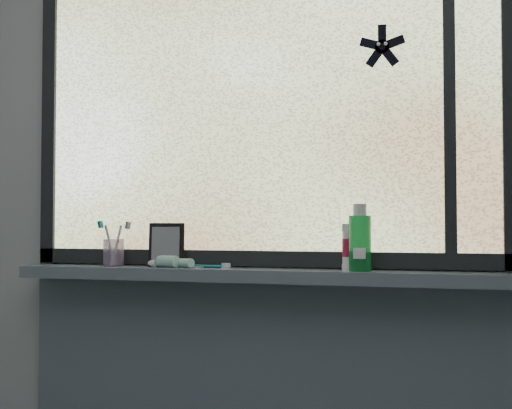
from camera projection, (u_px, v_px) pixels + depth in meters
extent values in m
cube|color=#9EA3A8|center=(261.00, 198.00, 1.90)|extent=(3.00, 0.01, 2.50)
cube|color=#4F5B69|center=(255.00, 275.00, 1.82)|extent=(1.62, 0.14, 0.04)
cube|color=silver|center=(259.00, 113.00, 1.89)|extent=(1.50, 0.01, 1.00)
cube|color=black|center=(259.00, 258.00, 1.87)|extent=(1.60, 0.03, 0.05)
cube|color=black|center=(50.00, 122.00, 2.06)|extent=(0.05, 0.03, 1.10)
cube|color=black|center=(511.00, 102.00, 1.71)|extent=(0.05, 0.03, 1.10)
cube|color=black|center=(449.00, 104.00, 1.75)|extent=(0.03, 0.03, 1.00)
cube|color=black|center=(167.00, 245.00, 1.90)|extent=(0.13, 0.09, 0.15)
cylinder|color=#C0A2D7|center=(114.00, 253.00, 1.93)|extent=(0.09, 0.09, 0.09)
cylinder|color=#1B8E41|center=(360.00, 238.00, 1.73)|extent=(0.08, 0.08, 0.17)
cylinder|color=silver|center=(349.00, 246.00, 1.76)|extent=(0.05, 0.05, 0.10)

